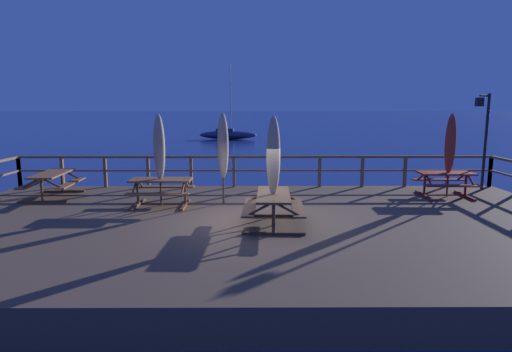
{
  "coord_description": "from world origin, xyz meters",
  "views": [
    {
      "loc": [
        -0.06,
        -10.31,
        3.46
      ],
      "look_at": [
        0.0,
        0.7,
        1.67
      ],
      "focal_mm": 30.25,
      "sensor_mm": 36.0,
      "label": 1
    }
  ],
  "objects_px": {
    "picnic_table_mid_right": "(273,202)",
    "patio_umbrella_tall_back_left": "(450,144)",
    "patio_umbrella_tall_front": "(159,148)",
    "sailboat_distant": "(228,134)",
    "picnic_table_back_left": "(52,179)",
    "patio_umbrella_short_back": "(223,146)",
    "picnic_table_front_left": "(161,186)",
    "lamp_post_hooked": "(484,127)",
    "picnic_table_back_right": "(445,179)",
    "patio_umbrella_tall_back_right": "(273,157)"
  },
  "relations": [
    {
      "from": "lamp_post_hooked",
      "to": "sailboat_distant",
      "type": "distance_m",
      "value": 32.95
    },
    {
      "from": "patio_umbrella_short_back",
      "to": "sailboat_distant",
      "type": "distance_m",
      "value": 33.25
    },
    {
      "from": "patio_umbrella_tall_front",
      "to": "lamp_post_hooked",
      "type": "bearing_deg",
      "value": 12.0
    },
    {
      "from": "picnic_table_front_left",
      "to": "picnic_table_back_left",
      "type": "bearing_deg",
      "value": 162.41
    },
    {
      "from": "picnic_table_back_right",
      "to": "lamp_post_hooked",
      "type": "height_order",
      "value": "lamp_post_hooked"
    },
    {
      "from": "picnic_table_back_right",
      "to": "patio_umbrella_tall_back_left",
      "type": "relative_size",
      "value": 0.65
    },
    {
      "from": "patio_umbrella_short_back",
      "to": "lamp_post_hooked",
      "type": "relative_size",
      "value": 0.82
    },
    {
      "from": "picnic_table_front_left",
      "to": "lamp_post_hooked",
      "type": "distance_m",
      "value": 10.51
    },
    {
      "from": "picnic_table_mid_right",
      "to": "patio_umbrella_tall_back_left",
      "type": "relative_size",
      "value": 0.77
    },
    {
      "from": "picnic_table_back_left",
      "to": "picnic_table_mid_right",
      "type": "height_order",
      "value": "same"
    },
    {
      "from": "picnic_table_mid_right",
      "to": "patio_umbrella_tall_back_left",
      "type": "bearing_deg",
      "value": 30.28
    },
    {
      "from": "picnic_table_front_left",
      "to": "sailboat_distant",
      "type": "height_order",
      "value": "sailboat_distant"
    },
    {
      "from": "patio_umbrella_tall_back_left",
      "to": "sailboat_distant",
      "type": "height_order",
      "value": "sailboat_distant"
    },
    {
      "from": "patio_umbrella_tall_back_left",
      "to": "lamp_post_hooked",
      "type": "bearing_deg",
      "value": 33.81
    },
    {
      "from": "picnic_table_back_right",
      "to": "patio_umbrella_tall_back_left",
      "type": "bearing_deg",
      "value": -10.41
    },
    {
      "from": "patio_umbrella_short_back",
      "to": "patio_umbrella_tall_front",
      "type": "bearing_deg",
      "value": -172.27
    },
    {
      "from": "sailboat_distant",
      "to": "picnic_table_mid_right",
      "type": "bearing_deg",
      "value": -84.88
    },
    {
      "from": "patio_umbrella_tall_front",
      "to": "sailboat_distant",
      "type": "distance_m",
      "value": 33.43
    },
    {
      "from": "picnic_table_mid_right",
      "to": "patio_umbrella_short_back",
      "type": "distance_m",
      "value": 2.91
    },
    {
      "from": "picnic_table_front_left",
      "to": "patio_umbrella_tall_back_right",
      "type": "height_order",
      "value": "patio_umbrella_tall_back_right"
    },
    {
      "from": "picnic_table_back_left",
      "to": "picnic_table_mid_right",
      "type": "bearing_deg",
      "value": -25.7
    },
    {
      "from": "lamp_post_hooked",
      "to": "sailboat_distant",
      "type": "bearing_deg",
      "value": 108.2
    },
    {
      "from": "patio_umbrella_short_back",
      "to": "sailboat_distant",
      "type": "relative_size",
      "value": 0.34
    },
    {
      "from": "picnic_table_front_left",
      "to": "patio_umbrella_tall_front",
      "type": "distance_m",
      "value": 1.09
    },
    {
      "from": "patio_umbrella_short_back",
      "to": "sailboat_distant",
      "type": "bearing_deg",
      "value": 93.18
    },
    {
      "from": "patio_umbrella_tall_back_left",
      "to": "patio_umbrella_tall_back_right",
      "type": "bearing_deg",
      "value": -149.42
    },
    {
      "from": "patio_umbrella_short_back",
      "to": "sailboat_distant",
      "type": "height_order",
      "value": "sailboat_distant"
    },
    {
      "from": "picnic_table_back_left",
      "to": "sailboat_distant",
      "type": "xyz_separation_m",
      "value": [
        3.5,
        32.28,
        -0.71
      ]
    },
    {
      "from": "picnic_table_back_right",
      "to": "patio_umbrella_tall_front",
      "type": "distance_m",
      "value": 8.75
    },
    {
      "from": "picnic_table_front_left",
      "to": "lamp_post_hooked",
      "type": "height_order",
      "value": "lamp_post_hooked"
    },
    {
      "from": "picnic_table_mid_right",
      "to": "patio_umbrella_tall_back_right",
      "type": "height_order",
      "value": "patio_umbrella_tall_back_right"
    },
    {
      "from": "picnic_table_front_left",
      "to": "picnic_table_back_left",
      "type": "distance_m",
      "value": 3.78
    },
    {
      "from": "picnic_table_mid_right",
      "to": "picnic_table_back_right",
      "type": "distance_m",
      "value": 6.4
    },
    {
      "from": "picnic_table_mid_right",
      "to": "patio_umbrella_short_back",
      "type": "xyz_separation_m",
      "value": [
        -1.34,
        2.34,
        1.1
      ]
    },
    {
      "from": "patio_umbrella_tall_front",
      "to": "patio_umbrella_tall_back_left",
      "type": "bearing_deg",
      "value": 7.54
    },
    {
      "from": "picnic_table_back_left",
      "to": "patio_umbrella_tall_back_right",
      "type": "bearing_deg",
      "value": -26.05
    },
    {
      "from": "patio_umbrella_tall_front",
      "to": "patio_umbrella_tall_back_right",
      "type": "bearing_deg",
      "value": -34.82
    },
    {
      "from": "picnic_table_front_left",
      "to": "picnic_table_back_right",
      "type": "xyz_separation_m",
      "value": [
        8.58,
        1.19,
        -0.0
      ]
    },
    {
      "from": "picnic_table_back_right",
      "to": "lamp_post_hooked",
      "type": "xyz_separation_m",
      "value": [
        1.58,
        1.0,
        1.56
      ]
    },
    {
      "from": "picnic_table_front_left",
      "to": "sailboat_distant",
      "type": "bearing_deg",
      "value": 90.18
    },
    {
      "from": "patio_umbrella_tall_back_left",
      "to": "patio_umbrella_short_back",
      "type": "height_order",
      "value": "patio_umbrella_short_back"
    },
    {
      "from": "picnic_table_back_left",
      "to": "patio_umbrella_tall_front",
      "type": "xyz_separation_m",
      "value": [
        3.58,
        -1.11,
        1.08
      ]
    },
    {
      "from": "picnic_table_back_right",
      "to": "patio_umbrella_tall_back_right",
      "type": "distance_m",
      "value": 6.52
    },
    {
      "from": "patio_umbrella_tall_back_left",
      "to": "picnic_table_mid_right",
      "type": "bearing_deg",
      "value": -149.72
    },
    {
      "from": "patio_umbrella_tall_front",
      "to": "picnic_table_back_left",
      "type": "bearing_deg",
      "value": 162.76
    },
    {
      "from": "sailboat_distant",
      "to": "patio_umbrella_tall_front",
      "type": "bearing_deg",
      "value": -89.86
    },
    {
      "from": "patio_umbrella_tall_back_left",
      "to": "patio_umbrella_short_back",
      "type": "distance_m",
      "value": 6.97
    },
    {
      "from": "lamp_post_hooked",
      "to": "picnic_table_back_right",
      "type": "bearing_deg",
      "value": -147.64
    },
    {
      "from": "patio_umbrella_tall_back_right",
      "to": "sailboat_distant",
      "type": "relative_size",
      "value": 0.33
    },
    {
      "from": "patio_umbrella_tall_front",
      "to": "patio_umbrella_short_back",
      "type": "distance_m",
      "value": 1.78
    }
  ]
}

